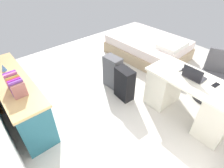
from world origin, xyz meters
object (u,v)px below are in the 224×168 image
desk (189,98)px  credenza (19,99)px  suitcase_spare_grey (113,72)px  computer_mouse (180,69)px  bed (148,47)px  cell_phone_by_mouse (182,70)px  suitcase_black (124,84)px  office_chair (213,79)px  laptop (194,76)px  figurine_small (3,68)px  cell_phone_near_laptop (216,85)px

desk → credenza: size_ratio=0.80×
suitcase_spare_grey → computer_mouse: 1.30m
bed → cell_phone_by_mouse: 1.94m
desk → suitcase_black: bearing=26.0°
desk → office_chair: bearing=-90.5°
desk → laptop: laptop is taller
bed → credenza: bearing=91.6°
office_chair → figurine_small: bearing=54.7°
computer_mouse → cell_phone_near_laptop: bearing=-174.2°
suitcase_spare_grey → office_chair: bearing=-144.9°
desk → cell_phone_near_laptop: size_ratio=10.63×
bed → computer_mouse: (-1.53, 1.07, 0.53)m
bed → computer_mouse: bearing=145.0°
suitcase_black → cell_phone_by_mouse: cell_phone_by_mouse is taller
suitcase_spare_grey → cell_phone_by_mouse: bearing=-160.4°
office_chair → suitcase_black: (1.02, 1.27, -0.10)m
office_chair → suitcase_black: bearing=51.2°
desk → laptop: size_ratio=4.64×
suitcase_black → cell_phone_near_laptop: cell_phone_near_laptop is taller
desk → laptop: bearing=-8.9°
office_chair → cell_phone_near_laptop: office_chair is taller
laptop → office_chair: bearing=-94.3°
office_chair → cell_phone_by_mouse: 0.82m
credenza → cell_phone_near_laptop: bearing=-131.6°
desk → bed: size_ratio=0.73×
cell_phone_near_laptop → figurine_small: size_ratio=1.24×
laptop → cell_phone_by_mouse: 0.25m
computer_mouse → suitcase_black: bearing=37.1°
desk → office_chair: 0.78m
bed → suitcase_black: bearing=117.1°
suitcase_black → figurine_small: bearing=61.1°
laptop → credenza: bearing=51.8°
cell_phone_by_mouse → office_chair: bearing=-89.9°
suitcase_spare_grey → computer_mouse: computer_mouse is taller
desk → cell_phone_by_mouse: 0.47m
suitcase_black → suitcase_spare_grey: size_ratio=0.94×
computer_mouse → cell_phone_by_mouse: size_ratio=0.74×
suitcase_spare_grey → laptop: (-1.38, -0.44, 0.47)m
bed → laptop: size_ratio=6.38×
figurine_small → computer_mouse: bearing=-128.6°
computer_mouse → cell_phone_near_laptop: size_ratio=0.74×
suitcase_spare_grey → cell_phone_by_mouse: size_ratio=4.95×
office_chair → cell_phone_by_mouse: bearing=66.9°
computer_mouse → cell_phone_by_mouse: computer_mouse is taller
office_chair → suitcase_spare_grey: (1.44, 1.21, -0.08)m
suitcase_spare_grey → computer_mouse: size_ratio=6.74×
suitcase_spare_grey → laptop: laptop is taller
office_chair → figurine_small: 3.61m
suitcase_spare_grey → figurine_small: size_ratio=6.12×
cell_phone_near_laptop → figurine_small: (2.32, 2.26, 0.08)m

